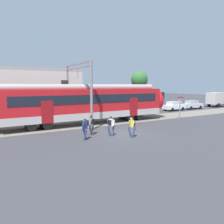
# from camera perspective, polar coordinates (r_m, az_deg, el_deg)

# --- Properties ---
(ground_plane) EXTENTS (160.00, 160.00, 0.00)m
(ground_plane) POSITION_cam_1_polar(r_m,az_deg,el_deg) (19.07, 3.04, -5.76)
(ground_plane) COLOR #38383D
(commuter_train) EXTENTS (38.05, 3.07, 4.73)m
(commuter_train) POSITION_cam_1_polar(r_m,az_deg,el_deg) (21.83, -26.69, 1.11)
(commuter_train) COLOR #B7B2AD
(commuter_train) RESTS_ON ground
(pedestrian_navy) EXTENTS (0.53, 0.70, 1.67)m
(pedestrian_navy) POSITION_cam_1_polar(r_m,az_deg,el_deg) (16.99, -7.09, -4.06)
(pedestrian_navy) COLOR navy
(pedestrian_navy) RESTS_ON ground
(pedestrian_grey) EXTENTS (0.50, 0.71, 1.67)m
(pedestrian_grey) POSITION_cam_1_polar(r_m,az_deg,el_deg) (18.70, -5.41, -2.94)
(pedestrian_grey) COLOR #28282D
(pedestrian_grey) RESTS_ON ground
(pedestrian_white) EXTENTS (0.70, 0.53, 1.67)m
(pedestrian_white) POSITION_cam_1_polar(r_m,az_deg,el_deg) (18.13, -0.30, -3.23)
(pedestrian_white) COLOR navy
(pedestrian_white) RESTS_ON ground
(pedestrian_yellow) EXTENTS (0.58, 0.64, 1.67)m
(pedestrian_yellow) POSITION_cam_1_polar(r_m,az_deg,el_deg) (17.78, 5.24, -3.46)
(pedestrian_yellow) COLOR navy
(pedestrian_yellow) RESTS_ON ground
(parked_car_tan) EXTENTS (4.08, 1.92, 1.54)m
(parked_car_tan) POSITION_cam_1_polar(r_m,az_deg,el_deg) (34.69, 9.34, 1.19)
(parked_car_tan) COLOR tan
(parked_car_tan) RESTS_ON ground
(parked_car_white) EXTENTS (4.03, 1.82, 1.54)m
(parked_car_white) POSITION_cam_1_polar(r_m,az_deg,el_deg) (38.16, 15.87, 1.53)
(parked_car_white) COLOR silver
(parked_car_white) RESTS_ON ground
(parked_car_silver) EXTENTS (4.03, 1.82, 1.54)m
(parked_car_silver) POSITION_cam_1_polar(r_m,az_deg,el_deg) (41.77, 20.20, 1.81)
(parked_car_silver) COLOR #B7BABF
(parked_car_silver) RESTS_ON ground
(box_truck) EXTENTS (5.35, 2.35, 2.82)m
(box_truck) POSITION_cam_1_polar(r_m,az_deg,el_deg) (48.15, 25.81, 3.11)
(box_truck) COLOR beige
(box_truck) RESTS_ON ground
(catenary_gantry) EXTENTS (0.24, 6.64, 6.53)m
(catenary_gantry) POSITION_cam_1_polar(r_m,az_deg,el_deg) (23.46, -8.85, 7.15)
(catenary_gantry) COLOR gray
(catenary_gantry) RESTS_ON ground
(crossing_signal) EXTENTS (0.96, 0.22, 3.00)m
(crossing_signal) POSITION_cam_1_polar(r_m,az_deg,el_deg) (28.38, 17.36, 2.20)
(crossing_signal) COLOR gray
(crossing_signal) RESTS_ON ground
(street_tree_right) EXTENTS (2.95, 2.95, 6.71)m
(street_tree_right) POSITION_cam_1_polar(r_m,az_deg,el_deg) (39.01, 7.15, 8.33)
(street_tree_right) COLOR brown
(street_tree_right) RESTS_ON ground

